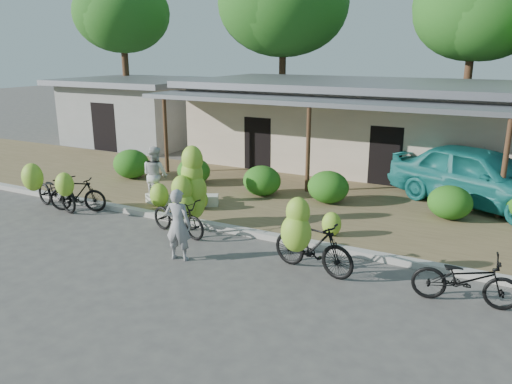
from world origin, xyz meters
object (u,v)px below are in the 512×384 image
at_px(tree_far_center, 281,1).
at_px(bike_left, 75,193).
at_px(sack_far, 159,199).
at_px(bike_center, 185,200).
at_px(bike_far_left, 53,190).
at_px(tree_center_right, 471,10).
at_px(vendor, 178,225).
at_px(teal_van, 478,176).
at_px(bike_right, 309,242).
at_px(sack_near, 204,200).
at_px(bike_far_right, 465,279).
at_px(tree_back_left, 120,12).
at_px(bystander, 155,175).

bearing_deg(tree_far_center, bike_left, -88.09).
bearing_deg(sack_far, bike_center, -34.50).
distance_m(tree_far_center, bike_far_left, 16.18).
bearing_deg(bike_center, bike_left, 104.17).
bearing_deg(bike_center, sack_far, 67.15).
relative_size(tree_far_center, tree_center_right, 1.15).
xyz_separation_m(vendor, teal_van, (5.52, 7.03, 0.18)).
height_order(tree_far_center, teal_van, tree_far_center).
bearing_deg(bike_right, sack_near, 69.42).
bearing_deg(vendor, bike_left, -26.76).
bearing_deg(bike_far_right, sack_near, 63.71).
bearing_deg(tree_back_left, tree_center_right, 11.63).
distance_m(tree_far_center, sack_far, 15.04).
xyz_separation_m(tree_center_right, bike_center, (-4.79, -15.12, -5.38)).
bearing_deg(bike_center, sack_near, 31.33).
bearing_deg(sack_far, teal_van, 26.69).
relative_size(sack_far, vendor, 0.46).
xyz_separation_m(bike_far_right, sack_near, (-7.39, 2.53, -0.22)).
height_order(tree_back_left, teal_van, tree_back_left).
height_order(tree_far_center, bike_right, tree_far_center).
bearing_deg(tree_center_right, bike_far_right, -82.94).
bearing_deg(bystander, bike_left, 54.75).
distance_m(tree_back_left, bike_center, 17.77).
distance_m(bike_far_left, bike_far_right, 11.25).
distance_m(bike_center, sack_near, 1.98).
xyz_separation_m(tree_far_center, sack_near, (3.57, -12.84, -6.61)).
relative_size(tree_back_left, tree_center_right, 1.02).
relative_size(bike_right, sack_near, 2.34).
bearing_deg(sack_near, bike_center, -70.33).
xyz_separation_m(tree_center_right, sack_near, (-5.43, -13.34, -5.95)).
bearing_deg(tree_back_left, bike_left, -54.23).
xyz_separation_m(bike_far_left, bike_left, (0.77, 0.13, -0.02)).
bearing_deg(vendor, tree_back_left, -55.47).
height_order(bike_left, teal_van, teal_van).
distance_m(sack_far, teal_van, 9.36).
bearing_deg(sack_near, bike_far_right, -18.88).
bearing_deg(bike_far_left, teal_van, -50.80).
height_order(bike_center, bike_right, bike_center).
relative_size(tree_back_left, sack_near, 9.85).
bearing_deg(bike_center, bike_far_left, 105.40).
relative_size(bike_far_right, teal_van, 0.38).
bearing_deg(vendor, sack_far, -55.61).
distance_m(bike_center, teal_van, 8.46).
xyz_separation_m(tree_far_center, bike_center, (4.21, -14.63, -6.04)).
bearing_deg(teal_van, bystander, 139.60).
relative_size(bike_center, teal_van, 0.43).
bearing_deg(sack_far, tree_center_right, 64.08).
height_order(tree_back_left, vendor, tree_back_left).
xyz_separation_m(tree_center_right, bike_far_right, (1.97, -15.87, -5.72)).
relative_size(bike_right, sack_far, 2.65).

